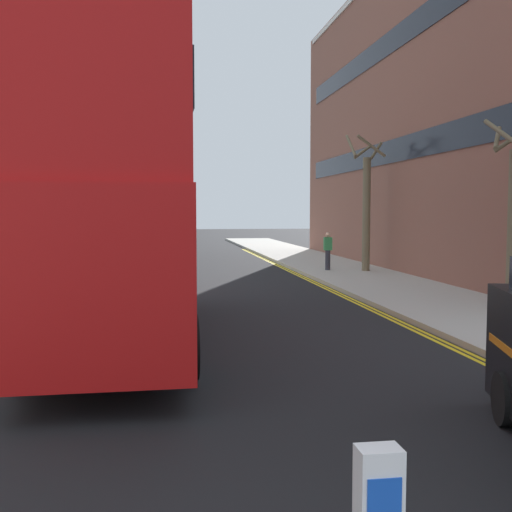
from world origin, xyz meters
name	(u,v)px	position (x,y,z in m)	size (l,w,h in m)	color
sidewalk_right	(433,300)	(6.50, 16.00, 0.07)	(4.00, 80.00, 0.14)	#ADA89E
kerb_line_outer	(389,316)	(4.40, 14.00, 0.00)	(0.10, 56.00, 0.01)	yellow
kerb_line_inner	(383,316)	(4.24, 14.00, 0.00)	(0.10, 56.00, 0.01)	yellow
double_decker_bus_away	(118,194)	(-2.22, 12.11, 3.03)	(2.90, 10.84, 5.64)	red
pedestrian_far	(328,250)	(5.74, 24.89, 0.99)	(0.34, 0.22, 1.62)	#2D2D38
street_tree_mid	(366,206)	(7.24, 24.32, 2.87)	(1.38, 1.45, 5.80)	#6B6047
townhouse_terrace_right	(491,118)	(13.50, 25.59, 6.88)	(10.08, 28.00, 13.77)	brown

